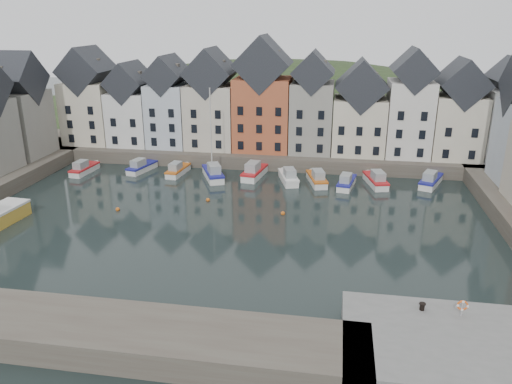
% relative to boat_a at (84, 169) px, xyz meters
% --- Properties ---
extents(ground, '(260.00, 260.00, 0.00)m').
position_rel_boat_a_xyz_m(ground, '(25.42, -16.56, -0.67)').
color(ground, black).
rests_on(ground, ground).
extents(far_quay, '(90.00, 16.00, 2.00)m').
position_rel_boat_a_xyz_m(far_quay, '(25.42, 13.44, 0.33)').
color(far_quay, '#494138').
rests_on(far_quay, ground).
extents(near_quay, '(18.00, 10.00, 2.00)m').
position_rel_boat_a_xyz_m(near_quay, '(47.42, -36.56, 0.33)').
color(near_quay, '#60605E').
rests_on(near_quay, ground).
extents(near_wall, '(50.00, 6.00, 2.00)m').
position_rel_boat_a_xyz_m(near_wall, '(15.42, -38.56, 0.33)').
color(near_wall, '#494138').
rests_on(near_wall, ground).
extents(hillside, '(153.60, 70.40, 64.00)m').
position_rel_boat_a_xyz_m(hillside, '(25.44, 39.44, -18.63)').
color(hillside, '#222E17').
rests_on(hillside, ground).
extents(far_terrace, '(72.37, 8.16, 17.78)m').
position_rel_boat_a_xyz_m(far_terrace, '(28.63, 11.44, 8.20)').
color(far_terrace, beige).
rests_on(far_terrace, far_quay).
extents(mooring_buoys, '(20.50, 5.50, 0.50)m').
position_rel_boat_a_xyz_m(mooring_buoys, '(21.42, -11.22, -0.52)').
color(mooring_buoys, '#BF5A16').
rests_on(mooring_buoys, ground).
extents(boat_a, '(2.25, 6.00, 2.26)m').
position_rel_boat_a_xyz_m(boat_a, '(0.00, 0.00, 0.00)').
color(boat_a, silver).
rests_on(boat_a, ground).
extents(boat_b, '(3.18, 6.19, 2.27)m').
position_rel_boat_a_xyz_m(boat_b, '(8.18, 2.27, 0.00)').
color(boat_b, silver).
rests_on(boat_b, ground).
extents(boat_c, '(2.36, 5.97, 2.23)m').
position_rel_boat_a_xyz_m(boat_c, '(14.12, 1.64, -0.01)').
color(boat_c, silver).
rests_on(boat_c, ground).
extents(boat_d, '(4.80, 7.18, 13.21)m').
position_rel_boat_a_xyz_m(boat_d, '(19.85, 0.59, 0.19)').
color(boat_d, silver).
rests_on(boat_d, ground).
extents(boat_e, '(3.21, 7.25, 2.69)m').
position_rel_boat_a_xyz_m(boat_e, '(25.64, 2.34, 0.13)').
color(boat_e, silver).
rests_on(boat_e, ground).
extents(boat_f, '(3.67, 6.57, 2.41)m').
position_rel_boat_a_xyz_m(boat_f, '(30.81, 0.86, 0.05)').
color(boat_f, silver).
rests_on(boat_f, ground).
extents(boat_g, '(3.48, 6.50, 2.39)m').
position_rel_boat_a_xyz_m(boat_g, '(34.83, 0.79, 0.04)').
color(boat_g, silver).
rests_on(boat_g, ground).
extents(boat_h, '(2.86, 6.15, 2.27)m').
position_rel_boat_a_xyz_m(boat_h, '(38.91, -0.08, 0.00)').
color(boat_h, silver).
rests_on(boat_h, ground).
extents(boat_i, '(3.44, 6.69, 2.46)m').
position_rel_boat_a_xyz_m(boat_i, '(42.98, 1.42, 0.06)').
color(boat_i, silver).
rests_on(boat_i, ground).
extents(boat_j, '(4.23, 6.63, 2.44)m').
position_rel_boat_a_xyz_m(boat_j, '(50.48, 2.46, 0.05)').
color(boat_j, silver).
rests_on(boat_j, ground).
extents(mooring_bollard, '(0.48, 0.48, 0.56)m').
position_rel_boat_a_xyz_m(mooring_bollard, '(44.16, -33.29, 1.64)').
color(mooring_bollard, black).
rests_on(mooring_bollard, near_quay).
extents(life_ring_post, '(0.80, 0.17, 1.30)m').
position_rel_boat_a_xyz_m(life_ring_post, '(46.81, -33.67, 2.19)').
color(life_ring_post, gray).
rests_on(life_ring_post, near_quay).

